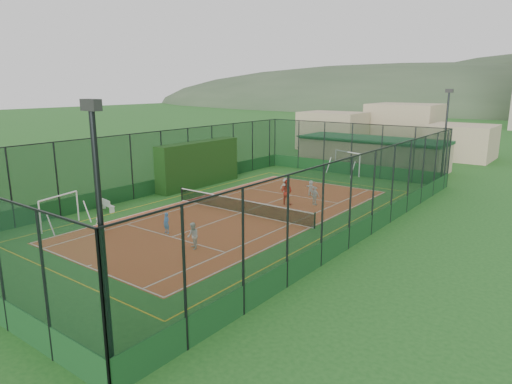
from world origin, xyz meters
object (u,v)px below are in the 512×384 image
floodlight_ne (445,139)px  child_far_right (315,196)px  coach (286,192)px  white_bench (107,205)px  floodlight_se (103,253)px  child_near_mid (166,223)px  child_far_left (285,186)px  child_far_back (311,188)px  futsal_goal_near (60,212)px  child_near_left (100,221)px  clubhouse (372,153)px  futsal_goal_far (347,163)px  child_near_right (193,236)px

floodlight_ne → child_far_right: floodlight_ne is taller
coach → white_bench: bearing=39.1°
child_far_right → floodlight_se: bearing=115.6°
child_near_mid → child_far_left: bearing=89.2°
child_far_right → child_far_back: child_far_right is taller
futsal_goal_near → child_near_left: size_ratio=2.27×
child_near_mid → child_far_right: bearing=71.0°
white_bench → child_near_mid: 7.09m
clubhouse → child_far_left: (-0.61, -15.61, -0.92)m
child_near_mid → child_far_left: 12.46m
child_far_left → futsal_goal_near: bearing=57.9°
floodlight_se → futsal_goal_far: bearing=105.0°
futsal_goal_near → child_near_left: bearing=-87.0°
child_near_left → child_far_back: child_near_left is taller
floodlight_ne → child_near_right: 24.67m
floodlight_se → child_near_right: floodlight_se is taller
white_bench → floodlight_se: bearing=-24.1°
clubhouse → futsal_goal_near: size_ratio=5.01×
futsal_goal_near → child_far_left: futsal_goal_near is taller
child_far_right → child_far_back: size_ratio=1.11×
futsal_goal_far → child_far_right: bearing=-54.7°
futsal_goal_near → child_near_left: (2.93, 0.85, -0.30)m
child_near_left → child_near_mid: 3.96m
futsal_goal_near → child_far_right: bearing=-48.6°
coach → clubhouse: bearing=-92.2°
floodlight_ne → clubhouse: bearing=147.9°
child_far_left → child_near_right: bearing=92.6°
white_bench → child_near_right: 10.33m
child_near_left → child_far_right: (7.02, 13.18, 0.02)m
white_bench → child_far_left: bearing=68.9°
child_far_left → child_near_left: bearing=67.0°
child_near_mid → coach: coach is taller
clubhouse → white_bench: 28.31m
child_far_left → coach: size_ratio=0.69×
child_near_right → child_far_left: (-2.98, 13.41, -0.08)m
futsal_goal_far → child_far_back: 9.97m
floodlight_ne → child_far_back: bearing=-128.1°
floodlight_se → futsal_goal_far: size_ratio=2.41×
floodlight_se → floodlight_ne: (0.00, 33.20, 0.00)m
floodlight_ne → white_bench: bearing=-127.0°
white_bench → coach: (9.00, 9.02, 0.49)m
floodlight_se → child_far_back: size_ratio=6.70×
child_far_left → white_bench: bearing=48.3°
futsal_goal_far → child_far_back: futsal_goal_far is taller
clubhouse → floodlight_se: bearing=-77.4°
futsal_goal_far → coach: 13.33m
child_near_right → coach: (-1.17, 10.85, 0.21)m
futsal_goal_far → child_far_back: bearing=-60.6°
child_near_left → child_near_right: bearing=6.2°
futsal_goal_near → child_near_right: futsal_goal_near is taller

